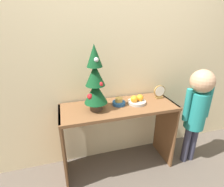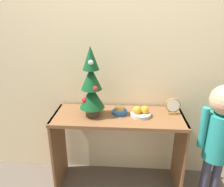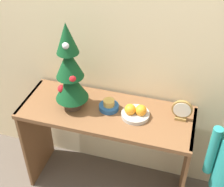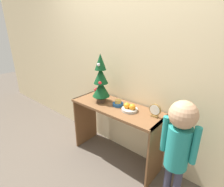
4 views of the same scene
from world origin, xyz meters
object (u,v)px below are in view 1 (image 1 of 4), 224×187
singing_bowl (119,102)px  desk_clock (159,92)px  child_figure (198,105)px  fruit_bowl (137,100)px  mini_tree (95,81)px

singing_bowl → desk_clock: 0.47m
singing_bowl → child_figure: size_ratio=0.12×
desk_clock → child_figure: bearing=-30.4°
fruit_bowl → mini_tree: bearing=-177.4°
desk_clock → mini_tree: bearing=-174.2°
desk_clock → fruit_bowl: bearing=-169.4°
fruit_bowl → singing_bowl: size_ratio=1.39×
mini_tree → child_figure: 1.11m
mini_tree → child_figure: size_ratio=0.55×
singing_bowl → desk_clock: size_ratio=0.88×
mini_tree → desk_clock: size_ratio=4.07×
mini_tree → fruit_bowl: (0.43, 0.02, -0.25)m
mini_tree → desk_clock: mini_tree is taller
singing_bowl → fruit_bowl: bearing=-7.1°
child_figure → mini_tree: bearing=173.0°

